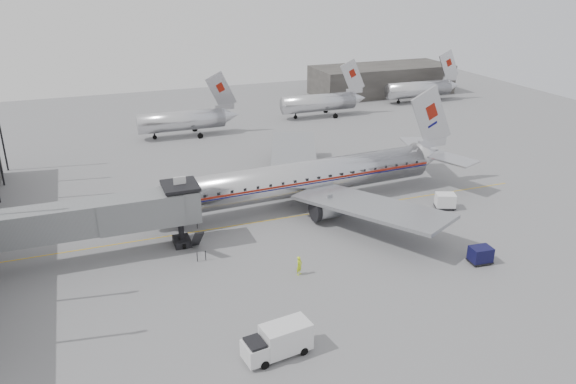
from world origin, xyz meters
The scene contains 12 objects.
ground centered at (0.00, 0.00, 0.00)m, with size 160.00×160.00×0.00m, color slate.
hangar centered at (45.00, 60.00, 3.00)m, with size 30.00×12.00×6.00m, color #32302E.
apron_line centered at (3.00, 6.00, 0.01)m, with size 0.15×60.00×0.01m, color gold.
jet_bridge centered at (-16.66, 3.67, 4.18)m, with size 21.00×6.20×7.10m.
distant_aircraft_near centered at (-1.79, 42.00, 2.73)m, with size 16.39×3.20×10.26m.
distant_aircraft_mid centered at (24.21, 46.00, 2.73)m, with size 16.39×3.20×10.26m.
distant_aircraft_far centered at (48.21, 50.00, 2.73)m, with size 16.39×3.20×10.26m.
airliner centered at (6.80, 9.05, 3.18)m, with size 39.99×36.97×12.64m.
service_van centered at (-6.06, -16.01, 1.23)m, with size 5.21×2.58×2.35m.
baggage_cart_navy centered at (16.30, -10.00, 0.86)m, with size 2.19×1.74×1.62m.
baggage_cart_white centered at (20.83, 2.00, 0.94)m, with size 2.73×2.43×1.77m.
ramp_worker centered at (-0.44, -6.00, 0.90)m, with size 0.66×0.43×1.80m, color #C9EA1B.
Camera 1 is at (-17.04, -47.24, 26.09)m, focal length 35.00 mm.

